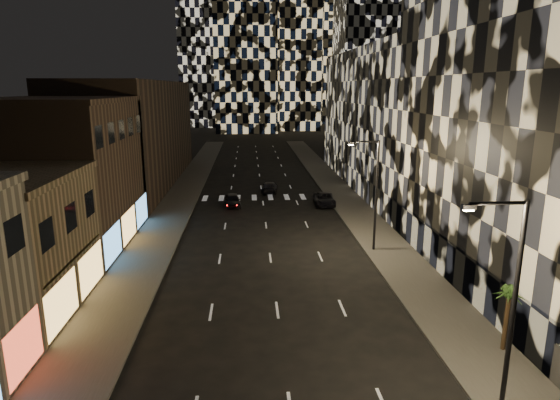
{
  "coord_description": "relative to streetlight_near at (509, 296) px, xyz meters",
  "views": [
    {
      "loc": [
        -1.58,
        -6.01,
        13.17
      ],
      "look_at": [
        0.41,
        23.65,
        6.0
      ],
      "focal_mm": 30.0,
      "sensor_mm": 36.0,
      "label": 1
    }
  ],
  "objects": [
    {
      "name": "curb_right",
      "position": [
        -0.45,
        40.0,
        -5.28
      ],
      "size": [
        0.2,
        120.0,
        0.15
      ],
      "primitive_type": "cube",
      "color": "#4C4C47",
      "rests_on": "ground"
    },
    {
      "name": "car_dark_rightlane",
      "position": [
        -1.35,
        35.74,
        -4.67
      ],
      "size": [
        2.5,
        5.02,
        1.37
      ],
      "primitive_type": "imported",
      "rotation": [
        0.0,
        0.0,
        -0.05
      ],
      "color": "black",
      "rests_on": "ground"
    },
    {
      "name": "curb_left",
      "position": [
        -16.25,
        40.0,
        -5.28
      ],
      "size": [
        0.2,
        120.0,
        0.15
      ],
      "primitive_type": "cube",
      "color": "#4C4C47",
      "rests_on": "ground"
    },
    {
      "name": "sidewalk_left",
      "position": [
        -18.35,
        40.0,
        -5.28
      ],
      "size": [
        4.0,
        120.0,
        0.15
      ],
      "primitive_type": "cube",
      "color": "#47443F",
      "rests_on": "ground"
    },
    {
      "name": "midrise_filler_right",
      "position": [
        11.65,
        47.0,
        3.65
      ],
      "size": [
        16.0,
        40.0,
        18.0
      ],
      "primitive_type": "cube",
      "color": "#232326",
      "rests_on": "ground"
    },
    {
      "name": "car_dark_midlane",
      "position": [
        -11.85,
        35.79,
        -4.64
      ],
      "size": [
        2.11,
        4.34,
        1.43
      ],
      "primitive_type": "imported",
      "rotation": [
        0.0,
        0.0,
        0.1
      ],
      "color": "black",
      "rests_on": "ground"
    },
    {
      "name": "palm_tree",
      "position": [
        2.88,
        4.63,
        -2.35
      ],
      "size": [
        1.75,
        1.76,
        3.46
      ],
      "color": "#47331E",
      "rests_on": "sidewalk_right"
    },
    {
      "name": "streetlight_far",
      "position": [
        0.0,
        20.0,
        0.0
      ],
      "size": [
        2.55,
        0.25,
        9.0
      ],
      "color": "black",
      "rests_on": "sidewalk_right"
    },
    {
      "name": "retail_filler_left",
      "position": [
        -25.35,
        50.0,
        1.65
      ],
      "size": [
        10.0,
        40.0,
        14.0
      ],
      "primitive_type": "cube",
      "color": "#4B392A",
      "rests_on": "ground"
    },
    {
      "name": "midrise_base",
      "position": [
        3.95,
        14.5,
        -3.85
      ],
      "size": [
        0.6,
        25.0,
        3.0
      ],
      "primitive_type": "cube",
      "color": "#383838",
      "rests_on": "ground"
    },
    {
      "name": "retail_brown",
      "position": [
        -25.35,
        23.5,
        0.65
      ],
      "size": [
        10.0,
        15.0,
        12.0
      ],
      "primitive_type": "cube",
      "color": "#4B392A",
      "rests_on": "ground"
    },
    {
      "name": "sidewalk_right",
      "position": [
        1.65,
        40.0,
        -5.28
      ],
      "size": [
        4.0,
        120.0,
        0.15
      ],
      "primitive_type": "cube",
      "color": "#47443F",
      "rests_on": "ground"
    },
    {
      "name": "car_dark_oncoming",
      "position": [
        -7.32,
        42.9,
        -4.68
      ],
      "size": [
        2.31,
        4.8,
        1.35
      ],
      "primitive_type": "imported",
      "rotation": [
        0.0,
        0.0,
        3.05
      ],
      "color": "black",
      "rests_on": "ground"
    },
    {
      "name": "streetlight_near",
      "position": [
        0.0,
        0.0,
        0.0
      ],
      "size": [
        2.55,
        0.25,
        9.0
      ],
      "color": "black",
      "rests_on": "sidewalk_right"
    }
  ]
}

